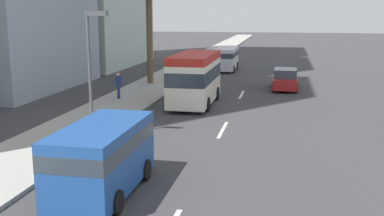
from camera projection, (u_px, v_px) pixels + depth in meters
ground_plane at (247, 84)px, 36.79m from camera, size 198.00×198.00×0.00m
sidewalk_right at (162, 81)px, 38.12m from camera, size 162.00×3.93×0.15m
lane_stripe_mid at (223, 130)px, 22.47m from camera, size 3.20×0.16×0.01m
lane_stripe_far at (242, 95)px, 32.10m from camera, size 3.20×0.16×0.01m
minibus_lead at (195, 77)px, 28.34m from camera, size 6.47×2.41×3.17m
van_second at (102, 155)px, 14.35m from camera, size 4.68×2.13×2.22m
car_third at (285, 79)px, 34.21m from camera, size 4.29×1.83×1.56m
van_fourth at (226, 58)px, 45.15m from camera, size 5.28×2.08×2.21m
pedestrian_near_lamp at (118, 84)px, 29.64m from camera, size 0.38×0.34×1.69m
street_lamp at (92, 58)px, 19.78m from camera, size 0.24×0.97×5.60m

